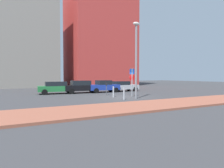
{
  "coord_description": "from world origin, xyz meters",
  "views": [
    {
      "loc": [
        -9.81,
        -16.65,
        2.12
      ],
      "look_at": [
        -0.11,
        2.31,
        1.25
      ],
      "focal_mm": 30.7,
      "sensor_mm": 36.0,
      "label": 1
    }
  ],
  "objects_px": {
    "parked_car_black": "(82,87)",
    "parked_car_blue": "(104,86)",
    "parking_meter": "(106,87)",
    "street_lamp": "(136,54)",
    "traffic_bollard_mid": "(113,92)",
    "parked_car_green": "(57,87)",
    "traffic_bollard_near": "(124,94)",
    "parked_car_silver": "(123,86)",
    "parking_sign_post": "(132,79)"
  },
  "relations": [
    {
      "from": "parked_car_black",
      "to": "street_lamp",
      "type": "distance_m",
      "value": 9.23
    },
    {
      "from": "parking_meter",
      "to": "street_lamp",
      "type": "xyz_separation_m",
      "value": [
        1.18,
        -4.06,
        3.31
      ]
    },
    {
      "from": "parked_car_black",
      "to": "parked_car_silver",
      "type": "distance_m",
      "value": 6.0
    },
    {
      "from": "parking_meter",
      "to": "street_lamp",
      "type": "height_order",
      "value": "street_lamp"
    },
    {
      "from": "traffic_bollard_near",
      "to": "street_lamp",
      "type": "bearing_deg",
      "value": 8.7
    },
    {
      "from": "parked_car_green",
      "to": "parking_sign_post",
      "type": "height_order",
      "value": "parking_sign_post"
    },
    {
      "from": "parked_car_silver",
      "to": "parking_meter",
      "type": "bearing_deg",
      "value": -137.56
    },
    {
      "from": "traffic_bollard_near",
      "to": "traffic_bollard_mid",
      "type": "distance_m",
      "value": 2.27
    },
    {
      "from": "parked_car_blue",
      "to": "parking_sign_post",
      "type": "height_order",
      "value": "parking_sign_post"
    },
    {
      "from": "parked_car_silver",
      "to": "traffic_bollard_mid",
      "type": "bearing_deg",
      "value": -127.31
    },
    {
      "from": "parked_car_silver",
      "to": "parking_sign_post",
      "type": "distance_m",
      "value": 7.07
    },
    {
      "from": "parking_sign_post",
      "to": "parked_car_silver",
      "type": "bearing_deg",
      "value": 67.71
    },
    {
      "from": "street_lamp",
      "to": "parked_car_silver",
      "type": "bearing_deg",
      "value": 68.0
    },
    {
      "from": "parked_car_black",
      "to": "traffic_bollard_mid",
      "type": "relative_size",
      "value": 4.2
    },
    {
      "from": "traffic_bollard_mid",
      "to": "parked_car_green",
      "type": "bearing_deg",
      "value": 124.41
    },
    {
      "from": "parked_car_blue",
      "to": "parking_meter",
      "type": "height_order",
      "value": "parked_car_blue"
    },
    {
      "from": "parking_meter",
      "to": "street_lamp",
      "type": "bearing_deg",
      "value": -73.81
    },
    {
      "from": "parking_meter",
      "to": "parked_car_silver",
      "type": "bearing_deg",
      "value": 42.44
    },
    {
      "from": "parked_car_green",
      "to": "street_lamp",
      "type": "xyz_separation_m",
      "value": [
        5.69,
        -8.37,
        3.43
      ]
    },
    {
      "from": "parked_car_black",
      "to": "traffic_bollard_mid",
      "type": "bearing_deg",
      "value": -77.51
    },
    {
      "from": "parked_car_black",
      "to": "parked_car_blue",
      "type": "bearing_deg",
      "value": -6.16
    },
    {
      "from": "parked_car_silver",
      "to": "parking_meter",
      "type": "height_order",
      "value": "parked_car_silver"
    },
    {
      "from": "parking_sign_post",
      "to": "traffic_bollard_near",
      "type": "bearing_deg",
      "value": -137.71
    },
    {
      "from": "traffic_bollard_near",
      "to": "traffic_bollard_mid",
      "type": "xyz_separation_m",
      "value": [
        0.09,
        2.27,
        -0.0
      ]
    },
    {
      "from": "parking_meter",
      "to": "parking_sign_post",
      "type": "bearing_deg",
      "value": -52.54
    },
    {
      "from": "parked_car_black",
      "to": "traffic_bollard_near",
      "type": "bearing_deg",
      "value": -81.46
    },
    {
      "from": "traffic_bollard_mid",
      "to": "parking_meter",
      "type": "bearing_deg",
      "value": 84.89
    },
    {
      "from": "street_lamp",
      "to": "traffic_bollard_near",
      "type": "xyz_separation_m",
      "value": [
        -1.45,
        -0.22,
        -3.67
      ]
    },
    {
      "from": "parked_car_black",
      "to": "parked_car_silver",
      "type": "xyz_separation_m",
      "value": [
        6.0,
        -0.0,
        -0.07
      ]
    },
    {
      "from": "parking_sign_post",
      "to": "street_lamp",
      "type": "bearing_deg",
      "value": -110.87
    },
    {
      "from": "parked_car_black",
      "to": "parking_meter",
      "type": "bearing_deg",
      "value": -69.47
    },
    {
      "from": "parked_car_green",
      "to": "traffic_bollard_near",
      "type": "xyz_separation_m",
      "value": [
        4.24,
        -8.59,
        -0.24
      ]
    },
    {
      "from": "parking_sign_post",
      "to": "parking_meter",
      "type": "bearing_deg",
      "value": 127.46
    },
    {
      "from": "parked_car_green",
      "to": "parked_car_black",
      "type": "xyz_separation_m",
      "value": [
        2.98,
        -0.22,
        0.03
      ]
    },
    {
      "from": "parked_car_green",
      "to": "parked_car_silver",
      "type": "relative_size",
      "value": 1.06
    },
    {
      "from": "parking_meter",
      "to": "traffic_bollard_mid",
      "type": "relative_size",
      "value": 1.29
    },
    {
      "from": "parking_meter",
      "to": "traffic_bollard_mid",
      "type": "xyz_separation_m",
      "value": [
        -0.18,
        -2.01,
        -0.36
      ]
    },
    {
      "from": "parked_car_black",
      "to": "street_lamp",
      "type": "xyz_separation_m",
      "value": [
        2.71,
        -8.15,
        3.4
      ]
    },
    {
      "from": "traffic_bollard_near",
      "to": "parked_car_black",
      "type": "bearing_deg",
      "value": 98.54
    },
    {
      "from": "parking_sign_post",
      "to": "traffic_bollard_mid",
      "type": "height_order",
      "value": "parking_sign_post"
    },
    {
      "from": "street_lamp",
      "to": "traffic_bollard_near",
      "type": "distance_m",
      "value": 3.95
    },
    {
      "from": "parking_meter",
      "to": "traffic_bollard_near",
      "type": "relative_size",
      "value": 1.28
    },
    {
      "from": "parking_meter",
      "to": "traffic_bollard_near",
      "type": "bearing_deg",
      "value": -93.67
    },
    {
      "from": "parked_car_black",
      "to": "traffic_bollard_near",
      "type": "height_order",
      "value": "parked_car_black"
    },
    {
      "from": "traffic_bollard_mid",
      "to": "street_lamp",
      "type": "bearing_deg",
      "value": -56.41
    },
    {
      "from": "parked_car_green",
      "to": "parked_car_blue",
      "type": "distance_m",
      "value": 5.91
    },
    {
      "from": "parking_meter",
      "to": "parked_car_black",
      "type": "bearing_deg",
      "value": 110.53
    },
    {
      "from": "parking_sign_post",
      "to": "traffic_bollard_near",
      "type": "height_order",
      "value": "parking_sign_post"
    },
    {
      "from": "parking_meter",
      "to": "traffic_bollard_mid",
      "type": "bearing_deg",
      "value": -95.11
    },
    {
      "from": "parked_car_blue",
      "to": "parking_sign_post",
      "type": "relative_size",
      "value": 1.41
    }
  ]
}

